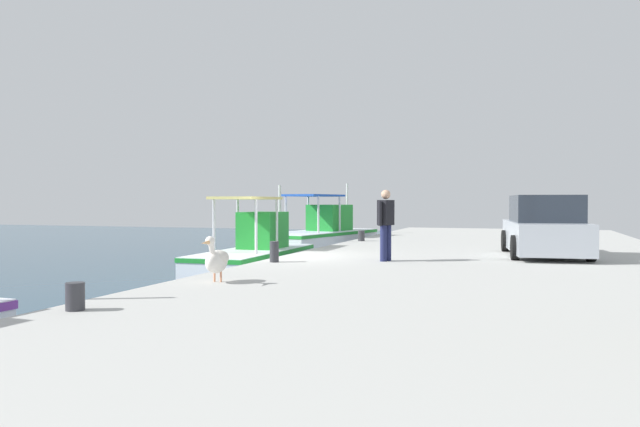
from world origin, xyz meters
The scene contains 10 objects.
quay_pier centered at (0.00, -5.00, 0.40)m, with size 36.00×10.00×0.80m, color #B2B2AD.
fishing_boat_second centered at (2.57, 1.98, 0.61)m, with size 5.97×2.08×2.77m.
fishing_boat_third centered at (9.09, 2.02, 0.72)m, with size 6.68×3.47×3.02m.
pelican centered at (-5.08, -0.87, 1.20)m, with size 0.96×0.42×0.82m.
fisherman_standing centered at (-0.49, -2.84, 1.73)m, with size 0.57×0.36×1.68m.
parked_car centered at (2.08, -6.44, 1.52)m, with size 4.27×2.24×1.57m.
mooring_bollard_nearest centered at (-8.05, -0.45, 0.98)m, with size 0.24×0.24×0.36m, color #333338.
mooring_bollard_second centered at (-1.58, -0.45, 1.04)m, with size 0.21×0.21×0.49m, color #333338.
mooring_bollard_third centered at (6.25, -0.45, 0.99)m, with size 0.24×0.24×0.37m, color #333338.
mooring_bollard_fourth centered at (10.15, -0.45, 1.05)m, with size 0.22×0.22×0.50m, color #333338.
Camera 1 is at (-14.26, -5.92, 2.20)m, focal length 33.39 mm.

